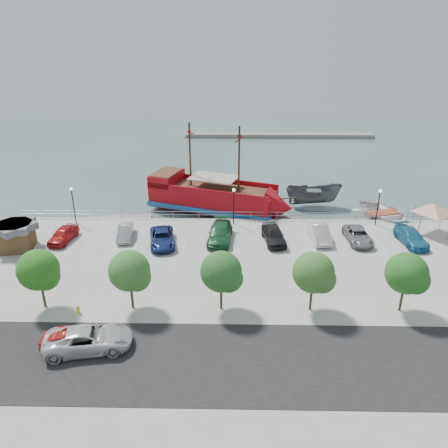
{
  "coord_description": "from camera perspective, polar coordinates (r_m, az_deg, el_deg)",
  "views": [
    {
      "loc": [
        -0.24,
        -38.75,
        20.2
      ],
      "look_at": [
        -1.0,
        2.0,
        2.0
      ],
      "focal_mm": 35.0,
      "sensor_mm": 36.0,
      "label": 1
    }
  ],
  "objects": [
    {
      "name": "lamp_post_mid",
      "position": [
        48.43,
        1.28,
        3.18
      ],
      "size": [
        0.36,
        0.36,
        4.28
      ],
      "color": "black",
      "rests_on": "land_slab"
    },
    {
      "name": "tree_f",
      "position": [
        35.88,
        22.96,
        -6.15
      ],
      "size": [
        3.3,
        3.2,
        5.0
      ],
      "color": "#473321",
      "rests_on": "sidewalk"
    },
    {
      "name": "tree_d",
      "position": [
        33.3,
        -0.14,
        -6.44
      ],
      "size": [
        3.3,
        3.2,
        5.0
      ],
      "color": "#473321",
      "rests_on": "sidewalk"
    },
    {
      "name": "shed",
      "position": [
        48.12,
        -25.57,
        -1.33
      ],
      "size": [
        3.81,
        3.81,
        2.79
      ],
      "rotation": [
        0.0,
        0.0,
        0.14
      ],
      "color": "brown",
      "rests_on": "land_slab"
    },
    {
      "name": "land_slab",
      "position": [
        27.35,
        1.32,
        -25.46
      ],
      "size": [
        100.0,
        58.0,
        1.2
      ],
      "primitive_type": "cube",
      "color": "#9E9D98",
      "rests_on": "ground"
    },
    {
      "name": "patrol_boat",
      "position": [
        57.84,
        11.6,
        3.52
      ],
      "size": [
        7.23,
        2.8,
        2.78
      ],
      "primitive_type": "imported",
      "rotation": [
        0.0,
        0.0,
        1.58
      ],
      "color": "#494B4E",
      "rests_on": "ground"
    },
    {
      "name": "parked_car_e",
      "position": [
        45.33,
        6.51,
        -1.4
      ],
      "size": [
        2.62,
        5.11,
        1.66
      ],
      "primitive_type": "imported",
      "rotation": [
        0.0,
        0.0,
        0.14
      ],
      "color": "black",
      "rests_on": "land_slab"
    },
    {
      "name": "parked_car_c",
      "position": [
        45.02,
        -8.08,
        -1.81
      ],
      "size": [
        3.35,
        5.63,
        1.47
      ],
      "primitive_type": "imported",
      "rotation": [
        0.0,
        0.0,
        0.18
      ],
      "color": "navy",
      "rests_on": "land_slab"
    },
    {
      "name": "seawall_railing",
      "position": [
        50.54,
        1.26,
        1.15
      ],
      "size": [
        50.0,
        0.06,
        1.0
      ],
      "color": "gray",
      "rests_on": "land_slab"
    },
    {
      "name": "parked_car_h",
      "position": [
        48.74,
        23.25,
        -1.57
      ],
      "size": [
        2.61,
        5.24,
        1.46
      ],
      "primitive_type": "imported",
      "rotation": [
        0.0,
        0.0,
        0.11
      ],
      "color": "teal",
      "rests_on": "land_slab"
    },
    {
      "name": "tree_e",
      "position": [
        33.9,
        11.85,
        -6.42
      ],
      "size": [
        3.3,
        3.2,
        5.0
      ],
      "color": "#473321",
      "rests_on": "sidewalk"
    },
    {
      "name": "parked_car_a",
      "position": [
        48.29,
        -20.26,
        -1.28
      ],
      "size": [
        2.39,
        4.59,
        1.49
      ],
      "primitive_type": "imported",
      "rotation": [
        0.0,
        0.0,
        -0.15
      ],
      "color": "#B21919",
      "rests_on": "land_slab"
    },
    {
      "name": "parked_car_b",
      "position": [
        47.14,
        -12.76,
        -1.03
      ],
      "size": [
        1.9,
        4.29,
        1.37
      ],
      "primitive_type": "imported",
      "rotation": [
        0.0,
        0.0,
        0.11
      ],
      "color": "#A1A1A1",
      "rests_on": "land_slab"
    },
    {
      "name": "dock_east",
      "position": [
        54.84,
        18.28,
        0.24
      ],
      "size": [
        6.47,
        3.08,
        0.36
      ],
      "primitive_type": "cube",
      "rotation": [
        0.0,
        0.0,
        -0.22
      ],
      "color": "slate",
      "rests_on": "ground"
    },
    {
      "name": "dock_mid",
      "position": [
        52.89,
        9.16,
        0.34
      ],
      "size": [
        7.39,
        3.94,
        0.41
      ],
      "primitive_type": "cube",
      "rotation": [
        0.0,
        0.0,
        -0.28
      ],
      "color": "#685E56",
      "rests_on": "ground"
    },
    {
      "name": "speedboat",
      "position": [
        55.84,
        20.17,
        1.11
      ],
      "size": [
        7.69,
        9.24,
        1.65
      ],
      "primitive_type": "imported",
      "rotation": [
        0.0,
        0.0,
        0.28
      ],
      "color": "silver",
      "rests_on": "ground"
    },
    {
      "name": "lamp_post_right",
      "position": [
        51.08,
        19.56,
        2.88
      ],
      "size": [
        0.36,
        0.36,
        4.28
      ],
      "color": "black",
      "rests_on": "land_slab"
    },
    {
      "name": "street_sedan",
      "position": [
        32.86,
        -19.34,
        -14.02
      ],
      "size": [
        4.14,
        1.79,
        1.32
      ],
      "primitive_type": "imported",
      "rotation": [
        0.0,
        0.0,
        1.67
      ],
      "color": "#A91C18",
      "rests_on": "street"
    },
    {
      "name": "canopy_tent",
      "position": [
        51.18,
        25.78,
        2.4
      ],
      "size": [
        5.37,
        5.37,
        3.89
      ],
      "rotation": [
        0.0,
        0.0,
        -0.16
      ],
      "color": "slate",
      "rests_on": "land_slab"
    },
    {
      "name": "tree_c",
      "position": [
        34.15,
        -12.03,
        -6.19
      ],
      "size": [
        3.3,
        3.2,
        5.0
      ],
      "color": "#473321",
      "rests_on": "sidewalk"
    },
    {
      "name": "pirate_ship",
      "position": [
        54.37,
        -0.19,
        3.32
      ],
      "size": [
        18.71,
        10.65,
        11.61
      ],
      "rotation": [
        0.0,
        0.0,
        -0.34
      ],
      "color": "#9D0911",
      "rests_on": "ground"
    },
    {
      "name": "street_van",
      "position": [
        32.27,
        -17.29,
        -14.13
      ],
      "size": [
        6.32,
        3.76,
        1.65
      ],
      "primitive_type": "imported",
      "rotation": [
        0.0,
        0.0,
        1.75
      ],
      "color": "silver",
      "rests_on": "street"
    },
    {
      "name": "parked_car_g",
      "position": [
        47.29,
        17.11,
        -1.46
      ],
      "size": [
        2.48,
        4.97,
        1.35
      ],
      "primitive_type": "imported",
      "rotation": [
        0.0,
        0.0,
        0.05
      ],
      "color": "gray",
      "rests_on": "land_slab"
    },
    {
      "name": "far_shore",
      "position": [
        96.58,
        7.28,
        11.43
      ],
      "size": [
        40.0,
        3.0,
        0.8
      ],
      "primitive_type": "cube",
      "color": "gray",
      "rests_on": "ground"
    },
    {
      "name": "parked_car_f",
      "position": [
        46.63,
        12.36,
        -1.12
      ],
      "size": [
        1.97,
        4.95,
        1.6
      ],
      "primitive_type": "imported",
      "rotation": [
        0.0,
        0.0,
        0.06
      ],
      "color": "silver",
      "rests_on": "land_slab"
    },
    {
      "name": "dock_west",
      "position": [
        54.08,
        -13.56,
        0.52
      ],
      "size": [
        7.93,
        3.19,
        0.44
      ],
      "primitive_type": "cube",
      "rotation": [
        0.0,
        0.0,
        0.13
      ],
      "color": "gray",
      "rests_on": "ground"
    },
    {
      "name": "ground",
      "position": [
        44.17,
        1.25,
        -4.63
      ],
      "size": [
        160.0,
        160.0,
        0.0
      ],
      "primitive_type": "plane",
      "color": "#415151"
    },
    {
      "name": "street",
      "position": [
        30.42,
        1.31,
        -17.53
      ],
      "size": [
        100.0,
        8.0,
        0.04
      ],
      "primitive_type": "cube",
      "color": "black",
      "rests_on": "land_slab"
    },
    {
      "name": "tree_b",
      "position": [
        36.36,
        -22.9,
        -5.73
      ],
      "size": [
        3.3,
        3.2,
        5.0
      ],
      "color": "#473321",
      "rests_on": "sidewalk"
    },
    {
      "name": "parked_car_d",
      "position": [
        45.36,
        -0.51,
        -1.22
      ],
      "size": [
        2.77,
        5.87,
        1.65
      ],
      "primitive_type": "imported",
      "rotation": [
        0.0,
        0.0,
        -0.08
      ],
      "color": "#205A33",
      "rests_on": "land_slab"
    },
    {
      "name": "sidewalk",
      "position": [
        35.13,
        1.29,
        -11.01
      ],
      "size": [
        100.0,
        4.0,
        0.05
      ],
      "primitive_type": "cube",
      "color": "#B2AA99",
      "rests_on": "land_slab"
    },
    {
      "name": "fire_hydrant",
      "position": [
        36.26,
        -18.51,
        -10.52
      ],
      "size": [
        0.24,
        0.24,
        0.68
      ],
      "rotation": [
        0.0,
        0.0,
        0.28
      ],
      "color": "yellow",
      "rests_on": "sidewalk"
    },
    {
      "name": "lamp_post_left",
      "position": [
        51.59,
        -19.17,
        3.14
      ],
      "size": [
        0.36,
        0.36,
        4.28
      ],
      "color": "black",
      "rests_on": "land_slab"
    }
  ]
}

